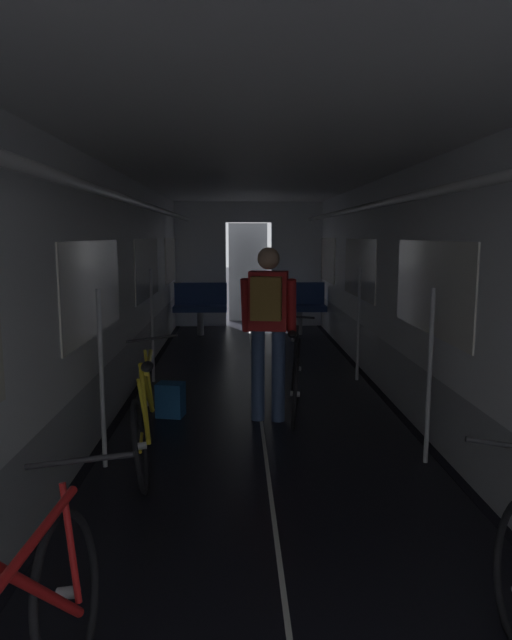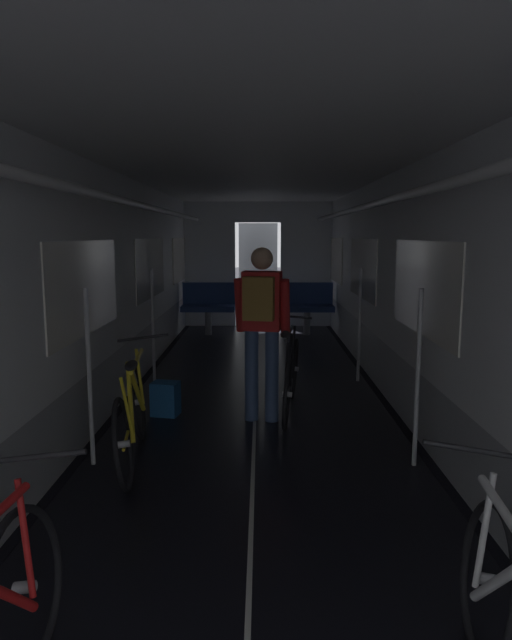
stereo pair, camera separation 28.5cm
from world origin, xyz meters
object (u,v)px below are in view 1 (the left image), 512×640
object	(u,v)px
person_cyclist_aisle	(268,318)
backpack_on_floor	(171,400)
bicycle_black_in_aisle	(296,376)
bicycle_yellow	(144,417)
bench_seat_far_right	(299,303)
bench_seat_far_left	(200,304)

from	to	relation	value
person_cyclist_aisle	backpack_on_floor	size ratio (longest dim) A/B	4.96
bicycle_black_in_aisle	backpack_on_floor	world-z (taller)	bicycle_black_in_aisle
bicycle_yellow	bicycle_black_in_aisle	distance (m)	1.84
bench_seat_far_right	backpack_on_floor	size ratio (longest dim) A/B	2.89
person_cyclist_aisle	bench_seat_far_right	bearing A→B (deg)	80.38
bench_seat_far_left	person_cyclist_aisle	xyz separation A→B (m)	(0.97, -4.92, 0.45)
bench_seat_far_left	bicycle_black_in_aisle	distance (m)	4.82
bicycle_yellow	person_cyclist_aisle	bearing A→B (deg)	44.10
bench_seat_far_right	backpack_on_floor	world-z (taller)	bench_seat_far_right
bicycle_yellow	person_cyclist_aisle	xyz separation A→B (m)	(1.03, 1.00, 0.63)
backpack_on_floor	bench_seat_far_left	bearing A→B (deg)	90.03
person_cyclist_aisle	bicycle_yellow	bearing A→B (deg)	-135.90
bench_seat_far_right	backpack_on_floor	distance (m)	5.08
bench_seat_far_right	bicycle_yellow	world-z (taller)	bench_seat_far_right
person_cyclist_aisle	bicycle_black_in_aisle	distance (m)	0.75
bench_seat_far_left	bench_seat_far_right	bearing A→B (deg)	0.00
bench_seat_far_right	bicycle_yellow	distance (m)	6.20
bench_seat_far_left	bench_seat_far_right	distance (m)	1.80
bicycle_yellow	bench_seat_far_left	bearing A→B (deg)	89.38
bicycle_yellow	backpack_on_floor	size ratio (longest dim) A/B	4.97
bench_seat_far_left	bicycle_yellow	distance (m)	5.92
bench_seat_far_left	bicycle_black_in_aisle	size ratio (longest dim) A/B	0.58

